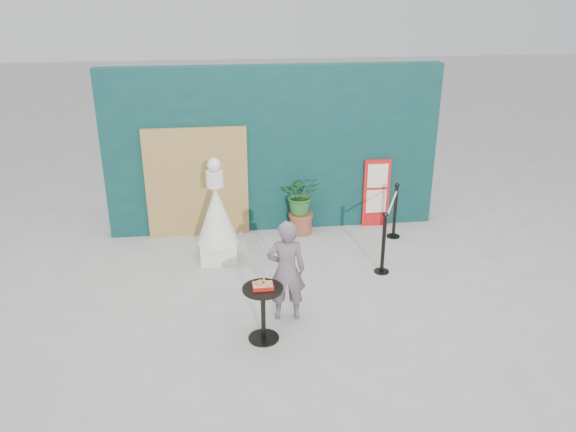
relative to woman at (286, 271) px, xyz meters
The scene contains 10 objects.
ground 0.74m from the woman, ahead, with size 60.00×60.00×0.00m, color #ADAAA5.
back_wall 3.28m from the woman, 86.66° to the left, with size 6.00×0.30×3.00m, color #0B3133.
bamboo_fence 3.22m from the woman, 112.27° to the left, with size 1.80×0.08×2.00m, color tan.
woman is the anchor object (origin of this frame).
menu_board 3.64m from the woman, 55.01° to the left, with size 0.50×0.07×1.30m.
statue 2.11m from the woman, 115.04° to the left, with size 0.68×0.68×1.75m.
cafe_table 0.64m from the woman, 126.92° to the right, with size 0.52×0.52×0.75m.
food_basket 0.60m from the woman, 126.90° to the right, with size 0.26×0.19×0.11m.
planter 2.87m from the woman, 77.29° to the left, with size 0.66×0.58×1.13m.
stanchion_barrier 2.66m from the woman, 41.52° to the left, with size 0.84×1.54×1.03m.
Camera 1 is at (-1.04, -6.62, 4.23)m, focal length 35.00 mm.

